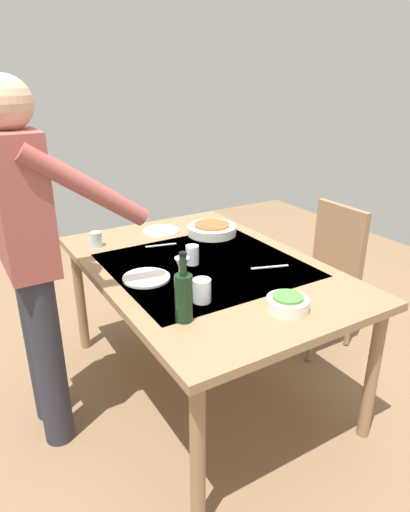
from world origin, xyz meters
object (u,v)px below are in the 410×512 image
at_px(person_server, 32,251).
at_px(water_cup_near_right, 192,255).
at_px(water_cup_far_left, 96,239).
at_px(serving_bowl_pasta, 212,229).
at_px(dinner_plate_far, 147,278).
at_px(dining_table, 205,276).
at_px(dinner_plate_near, 161,231).
at_px(chair_near, 326,266).
at_px(wine_bottle, 184,296).
at_px(side_bowl_salad, 288,303).
at_px(wine_glass_left, 182,267).
at_px(water_cup_near_left, 202,291).

bearing_deg(person_server, water_cup_near_right, -95.97).
bearing_deg(water_cup_far_left, serving_bowl_pasta, -103.56).
relative_size(water_cup_near_right, water_cup_far_left, 1.18).
distance_m(person_server, water_cup_near_right, 0.78).
bearing_deg(dinner_plate_far, dining_table, -89.20).
bearing_deg(serving_bowl_pasta, dinner_plate_near, 50.57).
distance_m(dining_table, dinner_plate_far, 0.34).
xyz_separation_m(chair_near, wine_bottle, (-0.47, 1.29, 0.34)).
bearing_deg(serving_bowl_pasta, side_bowl_salad, 166.62).
height_order(side_bowl_salad, dinner_plate_far, side_bowl_salad).
bearing_deg(wine_bottle, dining_table, -39.56).
distance_m(wine_bottle, wine_glass_left, 0.30).
xyz_separation_m(water_cup_far_left, dinner_plate_far, (-0.56, -0.06, -0.04)).
height_order(chair_near, water_cup_near_left, chair_near).
xyz_separation_m(wine_glass_left, side_bowl_salad, (-0.41, -0.28, -0.07)).
bearing_deg(wine_glass_left, serving_bowl_pasta, -42.17).
height_order(wine_bottle, water_cup_near_left, wine_bottle).
height_order(water_cup_near_right, dinner_plate_near, water_cup_near_right).
height_order(wine_bottle, dinner_plate_far, wine_bottle).
height_order(water_cup_far_left, dinner_plate_near, water_cup_far_left).
bearing_deg(water_cup_far_left, wine_bottle, -178.05).
bearing_deg(dining_table, wine_bottle, 140.44).
xyz_separation_m(person_server, water_cup_near_right, (-0.08, -0.76, -0.15)).
height_order(person_server, water_cup_far_left, person_server).
bearing_deg(water_cup_near_right, person_server, 84.03).
distance_m(dining_table, side_bowl_salad, 0.60).
relative_size(water_cup_near_left, side_bowl_salad, 0.58).
distance_m(wine_bottle, dinner_plate_far, 0.45).
xyz_separation_m(wine_bottle, dinner_plate_near, (1.03, -0.40, -0.10)).
xyz_separation_m(person_server, water_cup_far_left, (0.43, -0.41, -0.16)).
relative_size(chair_near, serving_bowl_pasta, 3.03).
bearing_deg(dinner_plate_far, water_cup_near_right, -80.05).
height_order(chair_near, dinner_plate_far, chair_near).
bearing_deg(chair_near, wine_bottle, 110.03).
height_order(wine_glass_left, dinner_plate_near, wine_glass_left).
xyz_separation_m(wine_bottle, water_cup_far_left, (0.99, 0.03, -0.07)).
bearing_deg(chair_near, dining_table, 92.01).
distance_m(dining_table, serving_bowl_pasta, 0.49).
bearing_deg(person_server, serving_bowl_pasta, -76.42).
xyz_separation_m(person_server, water_cup_near_left, (-0.46, -0.59, -0.15)).
height_order(chair_near, wine_bottle, wine_bottle).
distance_m(wine_bottle, water_cup_near_left, 0.19).
bearing_deg(chair_near, serving_bowl_pasta, 61.23).
bearing_deg(dinner_plate_near, water_cup_near_left, 164.78).
height_order(chair_near, water_cup_near_right, chair_near).
xyz_separation_m(dining_table, water_cup_near_right, (0.04, 0.05, 0.12)).
bearing_deg(serving_bowl_pasta, person_server, 103.58).
bearing_deg(dinner_plate_near, serving_bowl_pasta, -129.43).
distance_m(wine_bottle, dinner_plate_near, 1.11).
xyz_separation_m(wine_glass_left, dinner_plate_far, (0.17, 0.10, -0.10)).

